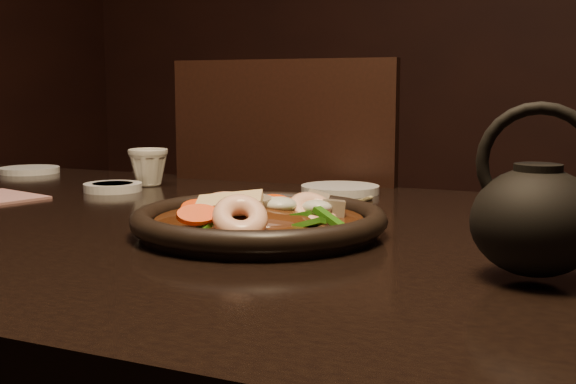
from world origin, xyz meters
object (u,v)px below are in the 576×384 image
at_px(table, 163,273).
at_px(tea_cup, 148,166).
at_px(plate, 259,222).
at_px(teapot, 537,216).
at_px(chair, 305,275).

distance_m(table, tea_cup, 0.37).
height_order(table, tea_cup, tea_cup).
bearing_deg(tea_cup, plate, -39.35).
relative_size(tea_cup, teapot, 0.46).
bearing_deg(table, plate, -14.16).
xyz_separation_m(chair, plate, (0.20, -0.61, 0.23)).
xyz_separation_m(table, plate, (0.17, -0.04, 0.09)).
height_order(plate, teapot, teapot).
bearing_deg(chair, table, 88.74).
bearing_deg(plate, tea_cup, 140.65).
height_order(chair, teapot, chair).
bearing_deg(tea_cup, chair, 55.84).
bearing_deg(plate, teapot, -14.15).
bearing_deg(teapot, tea_cup, 144.22).
relative_size(table, teapot, 9.96).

